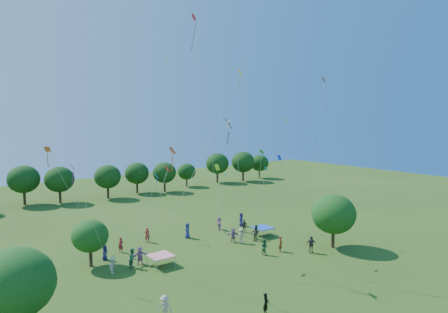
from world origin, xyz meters
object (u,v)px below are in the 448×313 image
Objects in this scene: near_tree_north at (90,236)px; near_tree_east at (334,214)px; near_tree_west at (15,283)px; tent_red_stripe at (161,256)px; tent_blue at (263,228)px; pirate_kite at (229,126)px; man_in_black at (266,304)px; red_high_kite at (199,65)px.

near_tree_east is (23.52, -10.85, 0.79)m from near_tree_north.
near_tree_west reaches higher than near_tree_east.
tent_blue is (14.77, 1.27, 0.00)m from tent_red_stripe.
pirate_kite is at bearing -149.09° from tent_blue.
tent_blue is 1.34× the size of man_in_black.
red_high_kite is at bearing -5.01° from tent_red_stripe.
tent_blue is at bearing 111.77° from near_tree_east.
tent_blue is at bearing 19.69° from man_in_black.
near_tree_north is at bearing 51.51° from near_tree_west.
pirate_kite reaches higher than near_tree_west.
red_high_kite is at bearing 18.34° from near_tree_west.
man_in_black is (15.42, -6.90, -3.24)m from near_tree_west.
near_tree_north is 19.97m from red_high_kite.
tent_red_stripe is (-18.00, 6.80, -2.82)m from near_tree_east.
pirate_kite reaches higher than man_in_black.
tent_red_stripe is 0.17× the size of pirate_kite.
tent_red_stripe is at bearing 136.91° from pirate_kite.
pirate_kite is at bearing 170.50° from near_tree_east.
man_in_black is (1.53, -13.37, -0.22)m from tent_red_stripe.
near_tree_east is 3.71× the size of man_in_black.
pirate_kite is (-9.84, -5.89, 12.71)m from tent_blue.
red_high_kite reaches higher than man_in_black.
red_high_kite is (9.97, -4.44, 16.72)m from near_tree_north.
man_in_black is at bearing -158.27° from near_tree_east.
near_tree_west is 0.27× the size of red_high_kite.
near_tree_west is 31.89m from near_tree_east.
near_tree_north is at bearing 140.36° from pirate_kite.
red_high_kite is (-10.32, -1.66, 18.74)m from tent_blue.
near_tree_north is 0.35× the size of pirate_kite.
near_tree_east reaches higher than tent_blue.
pirate_kite reaches higher than tent_blue.
tent_red_stripe is at bearing 174.99° from red_high_kite.
tent_red_stripe is 1.00× the size of tent_blue.
near_tree_north is 0.77× the size of near_tree_east.
man_in_black reaches higher than tent_blue.
tent_red_stripe is 0.09× the size of red_high_kite.
near_tree_east reaches higher than tent_red_stripe.
red_high_kite is (2.92, 12.98, 18.96)m from man_in_black.
tent_red_stripe is at bearing -36.24° from near_tree_north.
pirate_kite is (4.94, -4.62, 12.71)m from tent_red_stripe.
near_tree_north reaches higher than tent_blue.
tent_blue is (28.66, 7.74, -3.02)m from near_tree_west.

